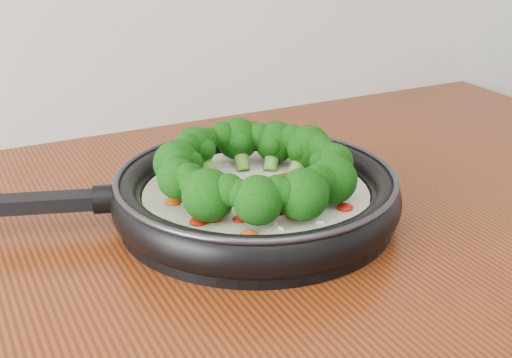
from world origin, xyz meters
name	(u,v)px	position (x,y,z in m)	size (l,w,h in m)	color
skillet	(254,189)	(0.14, 1.11, 0.94)	(0.55, 0.42, 0.09)	black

